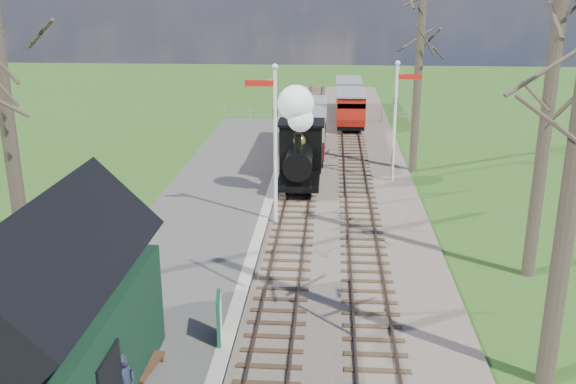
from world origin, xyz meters
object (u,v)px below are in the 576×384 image
object	(u,v)px
bench	(143,361)
coach	(305,128)
station_shed	(51,323)
semaphore_near	(274,134)
sign_board	(219,318)
red_carriage_b	(349,95)
locomotive	(300,143)
semaphore_far	(397,113)
red_carriage_a	(350,108)

from	to	relation	value
bench	coach	bearing A→B (deg)	82.21
station_shed	coach	size ratio (longest dim) A/B	0.82
semaphore_near	bench	xyz separation A→B (m)	(-2.12, -10.61, -3.08)
coach	bench	world-z (taller)	coach
station_shed	sign_board	size ratio (longest dim) A/B	5.03
station_shed	sign_board	world-z (taller)	station_shed
red_carriage_b	station_shed	bearing A→B (deg)	-101.00
semaphore_near	locomotive	xyz separation A→B (m)	(0.76, 4.44, -1.41)
coach	bench	xyz separation A→B (m)	(-2.89, -21.12, -1.07)
coach	locomotive	bearing A→B (deg)	-90.11
station_shed	bench	world-z (taller)	station_shed
semaphore_far	red_carriage_a	xyz separation A→B (m)	(-1.77, 11.99, -1.98)
semaphore_far	bench	bearing A→B (deg)	-113.62
sign_board	bench	distance (m)	2.24
coach	bench	size ratio (longest dim) A/B	5.79
sign_board	bench	size ratio (longest dim) A/B	0.94
semaphore_far	bench	xyz separation A→B (m)	(-7.26, -16.61, -2.80)
coach	red_carriage_b	xyz separation A→B (m)	(2.60, 12.99, -0.24)
semaphore_far	bench	world-z (taller)	semaphore_far
station_shed	locomotive	size ratio (longest dim) A/B	1.30
semaphore_near	red_carriage_b	distance (m)	23.84
sign_board	bench	world-z (taller)	sign_board
station_shed	semaphore_far	size ratio (longest dim) A/B	1.10
semaphore_far	locomotive	size ratio (longest dim) A/B	1.18
sign_board	bench	xyz separation A→B (m)	(-1.52, -1.62, -0.28)
locomotive	red_carriage_a	xyz separation A→B (m)	(2.61, 13.56, -0.84)
semaphore_far	red_carriage_b	world-z (taller)	semaphore_far
sign_board	red_carriage_b	bearing A→B (deg)	83.03
red_carriage_b	bench	distance (m)	34.56
locomotive	coach	xyz separation A→B (m)	(0.01, 6.07, -0.60)
coach	red_carriage_a	xyz separation A→B (m)	(2.60, 7.49, -0.24)
locomotive	red_carriage_a	distance (m)	13.83
red_carriage_a	red_carriage_b	bearing A→B (deg)	90.00
red_carriage_b	sign_board	size ratio (longest dim) A/B	3.69
coach	red_carriage_b	distance (m)	13.25
red_carriage_b	bench	xyz separation A→B (m)	(-5.49, -34.11, -0.83)
semaphore_near	semaphore_far	size ratio (longest dim) A/B	1.09
station_shed	sign_board	distance (m)	4.44
locomotive	red_carriage_a	size ratio (longest dim) A/B	1.05
semaphore_far	red_carriage_a	world-z (taller)	semaphore_far
coach	red_carriage_b	size ratio (longest dim) A/B	1.67
bench	station_shed	bearing A→B (deg)	-135.37
semaphore_near	sign_board	size ratio (longest dim) A/B	4.96
semaphore_far	locomotive	xyz separation A→B (m)	(-4.39, -1.56, -1.14)
red_carriage_a	sign_board	size ratio (longest dim) A/B	3.69
locomotive	bench	xyz separation A→B (m)	(-2.88, -15.05, -1.67)
red_carriage_a	semaphore_near	bearing A→B (deg)	-100.61
semaphore_near	coach	bearing A→B (deg)	85.81
station_shed	semaphore_far	xyz separation A→B (m)	(8.67, 18.00, 1.08)
coach	red_carriage_b	bearing A→B (deg)	78.68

